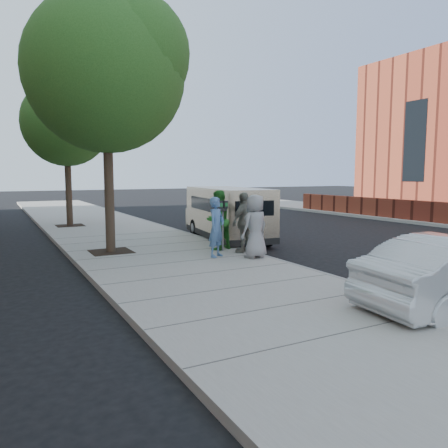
% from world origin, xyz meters
% --- Properties ---
extents(ground, '(120.00, 120.00, 0.00)m').
position_xyz_m(ground, '(0.00, 0.00, 0.00)').
color(ground, black).
rests_on(ground, ground).
extents(sidewalk, '(5.00, 60.00, 0.15)m').
position_xyz_m(sidewalk, '(-1.00, 0.00, 0.07)').
color(sidewalk, gray).
rests_on(sidewalk, ground).
extents(curb_face, '(0.12, 60.00, 0.16)m').
position_xyz_m(curb_face, '(1.44, 0.00, 0.07)').
color(curb_face, gray).
rests_on(curb_face, ground).
extents(tree_near, '(4.62, 4.60, 7.53)m').
position_xyz_m(tree_near, '(-2.25, 2.40, 5.55)').
color(tree_near, black).
rests_on(tree_near, sidewalk).
extents(tree_far, '(3.92, 3.80, 6.49)m').
position_xyz_m(tree_far, '(-2.25, 10.00, 4.88)').
color(tree_far, black).
rests_on(tree_far, sidewalk).
extents(parking_meter, '(0.32, 0.14, 1.53)m').
position_xyz_m(parking_meter, '(0.72, 0.90, 1.26)').
color(parking_meter, gray).
rests_on(parking_meter, sidewalk).
extents(van, '(2.43, 5.48, 1.97)m').
position_xyz_m(van, '(2.31, 3.57, 1.04)').
color(van, beige).
rests_on(van, ground).
extents(person_officer, '(0.74, 0.67, 1.69)m').
position_xyz_m(person_officer, '(0.14, 0.18, 1.00)').
color(person_officer, '#4F74A8').
rests_on(person_officer, sidewalk).
extents(person_green_shirt, '(1.07, 0.95, 1.83)m').
position_xyz_m(person_green_shirt, '(0.71, 1.20, 1.07)').
color(person_green_shirt, '#2C822A').
rests_on(person_green_shirt, sidewalk).
extents(person_gray_shirt, '(0.97, 0.76, 1.76)m').
position_xyz_m(person_gray_shirt, '(1.02, -0.46, 1.03)').
color(person_gray_shirt, '#949396').
rests_on(person_gray_shirt, sidewalk).
extents(person_striped_polo, '(1.14, 0.80, 1.79)m').
position_xyz_m(person_striped_polo, '(1.20, 0.43, 1.05)').
color(person_striped_polo, gray).
rests_on(person_striped_polo, sidewalk).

